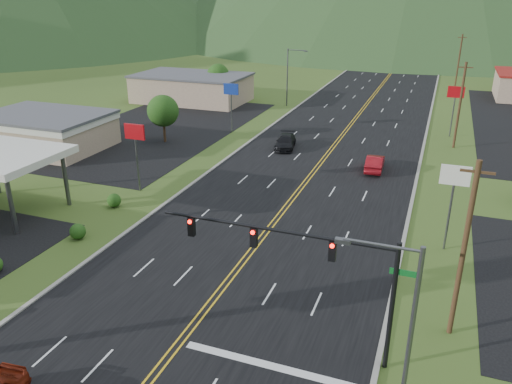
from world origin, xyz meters
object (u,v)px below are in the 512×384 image
(car_dark_mid, at_px, (286,142))
(car_red_far, at_px, (375,163))
(streetlight_west, at_px, (289,74))
(streetlight_east, at_px, (402,332))
(traffic_signal, at_px, (311,259))

(car_dark_mid, xyz_separation_m, car_red_far, (11.02, -4.23, 0.04))
(car_dark_mid, height_order, car_red_far, car_red_far)
(streetlight_west, height_order, car_red_far, streetlight_west)
(car_dark_mid, bearing_deg, streetlight_east, -76.31)
(traffic_signal, relative_size, car_red_far, 2.70)
(streetlight_west, relative_size, car_red_far, 1.86)
(traffic_signal, relative_size, car_dark_mid, 2.52)
(streetlight_east, xyz_separation_m, car_red_far, (-5.37, 33.42, -4.38))
(traffic_signal, distance_m, streetlight_east, 6.17)
(streetlight_east, height_order, car_red_far, streetlight_east)
(traffic_signal, height_order, streetlight_east, streetlight_east)
(streetlight_east, height_order, streetlight_west, same)
(traffic_signal, distance_m, streetlight_west, 58.88)
(car_red_far, bearing_deg, streetlight_east, 96.42)
(traffic_signal, relative_size, streetlight_east, 1.46)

